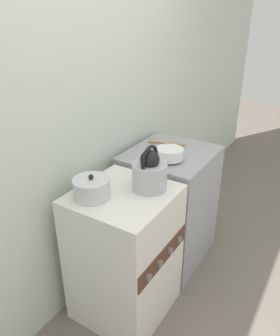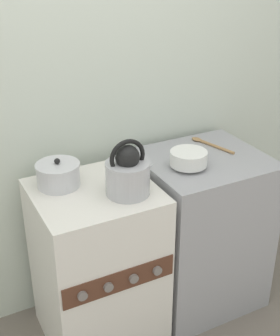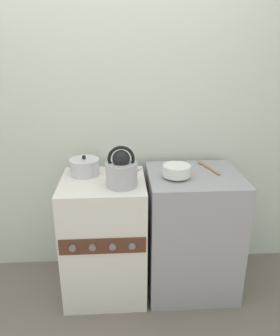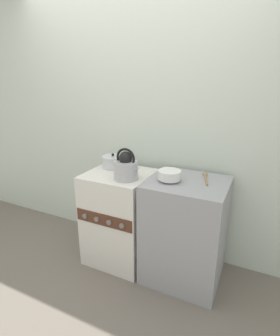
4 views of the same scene
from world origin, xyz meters
name	(u,v)px [view 1 (image 1 of 4)]	position (x,y,z in m)	size (l,w,h in m)	color
ground_plane	(161,322)	(0.00, 0.00, 0.00)	(12.00, 12.00, 0.00)	#70665B
wall_back	(68,120)	(0.00, 0.65, 1.25)	(7.00, 0.06, 2.50)	silver
stove	(125,254)	(0.00, 0.27, 0.44)	(0.57, 0.56, 0.88)	silver
counter	(169,206)	(0.63, 0.29, 0.45)	(0.64, 0.58, 0.90)	#99999E
kettle	(150,172)	(0.13, 0.17, 0.98)	(0.25, 0.20, 0.27)	#B2B2B7
cooking_pot	(92,188)	(-0.13, 0.39, 0.94)	(0.21, 0.21, 0.14)	silver
enamel_bowl	(170,154)	(0.49, 0.23, 0.95)	(0.18, 0.18, 0.09)	white
wooden_spoon	(163,143)	(0.74, 0.42, 0.91)	(0.11, 0.29, 0.02)	#A37A4C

